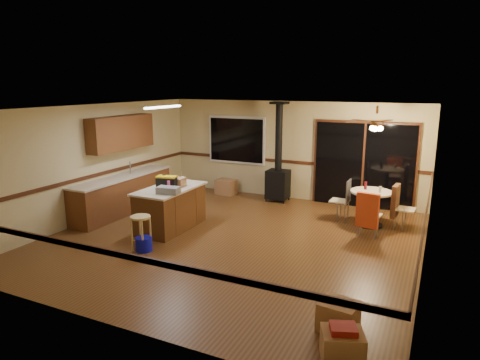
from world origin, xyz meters
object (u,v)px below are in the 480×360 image
Objects in this scene: toolbox_grey at (168,190)px; box_under_window at (226,187)px; wood_stove at (278,174)px; dining_table at (371,202)px; box_corner_b at (338,316)px; bar_stool at (141,233)px; box_corner_a at (342,346)px; chair_near at (368,210)px; toolbox_black at (167,183)px; chair_left at (344,196)px; blue_bucket at (144,244)px; chair_right at (397,201)px; kitchen_island at (171,208)px.

toolbox_grey is 0.85× the size of box_under_window.
dining_table is (2.53, -1.03, -0.20)m from wood_stove.
wood_stove is at bearing 117.66° from box_corner_b.
bar_stool reaches higher than box_corner_b.
wood_stove is 5.46× the size of box_corner_a.
toolbox_grey reaches higher than chair_near.
toolbox_black is 0.79× the size of chair_left.
blue_bucket is 4.01m from box_corner_b.
toolbox_black reaches higher than chair_near.
chair_near and chair_right have the same top height.
bar_stool is 4.55m from chair_left.
toolbox_grey is 0.66× the size of bar_stool.
wood_stove is 4.82× the size of box_under_window.
toolbox_grey is 3.64m from box_under_window.
toolbox_grey is 0.63× the size of chair_near.
chair_near is (3.94, 1.19, -0.42)m from toolbox_black.
dining_table is 1.73× the size of chair_left.
wood_stove reaches higher than blue_bucket.
box_under_window is at bearing 98.40° from toolbox_grey.
chair_near is at bearing 33.64° from blue_bucket.
bar_stool is at bearing -140.86° from chair_right.
chair_left is 0.74× the size of chair_right.
box_corner_b is at bearing -26.43° from toolbox_grey.
box_corner_b is (4.39, -5.45, -0.02)m from box_under_window.
box_under_window is at bearing 128.87° from box_corner_b.
chair_left is 1.11m from chair_right.
dining_table is at bearing 94.75° from chair_near.
kitchen_island is 2.40× the size of chair_right.
box_corner_b reaches higher than blue_bucket.
kitchen_island reaches higher than bar_stool.
box_corner_a is (3.01, -5.99, -0.55)m from wood_stove.
toolbox_black reaches higher than chair_left.
bar_stool is 1.44× the size of box_corner_b.
blue_bucket is at bearing -5.26° from bar_stool.
box_corner_b is at bearing -78.71° from chair_left.
chair_near is (3.91, 1.14, 0.14)m from kitchen_island.
kitchen_island is 3.26× the size of chair_left.
box_corner_a is 1.00× the size of box_corner_b.
chair_right reaches higher than kitchen_island.
kitchen_island is 4.33m from dining_table.
dining_table reaches higher than box_corner_a.
bar_stool is 4.42m from chair_near.
chair_right is 4.74m from box_under_window.
box_corner_a is at bearing -22.11° from bar_stool.
wood_stove reaches higher than dining_table.
blue_bucket is 4.40m from chair_near.
toolbox_grey reaches higher than kitchen_island.
kitchen_island is at bearing -163.73° from chair_near.
kitchen_island is 3.21× the size of box_under_window.
box_under_window is (-0.23, 3.15, -0.80)m from toolbox_black.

